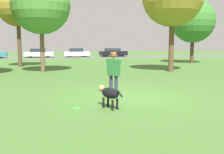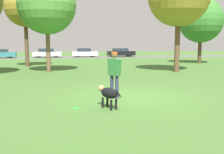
# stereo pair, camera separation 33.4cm
# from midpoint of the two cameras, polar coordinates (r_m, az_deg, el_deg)

# --- Properties ---
(ground_plane) EXTENTS (120.00, 120.00, 0.00)m
(ground_plane) POSITION_cam_midpoint_polar(r_m,az_deg,el_deg) (10.17, 4.41, -4.28)
(ground_plane) COLOR #426B2D
(far_road_strip) EXTENTS (120.00, 6.00, 0.01)m
(far_road_strip) POSITION_cam_midpoint_polar(r_m,az_deg,el_deg) (40.66, -8.01, 4.29)
(far_road_strip) COLOR #5B5B59
(far_road_strip) RESTS_ON ground_plane
(person) EXTENTS (0.48, 0.67, 1.73)m
(person) POSITION_cam_midpoint_polar(r_m,az_deg,el_deg) (9.74, 1.49, 1.39)
(person) COLOR #2D334C
(person) RESTS_ON ground_plane
(dog) EXTENTS (0.64, 1.05, 0.69)m
(dog) POSITION_cam_midpoint_polar(r_m,az_deg,el_deg) (8.25, 0.35, -3.57)
(dog) COLOR black
(dog) RESTS_ON ground_plane
(frisbee) EXTENTS (0.21, 0.21, 0.02)m
(frisbee) POSITION_cam_midpoint_polar(r_m,az_deg,el_deg) (8.38, -6.74, -6.75)
(frisbee) COLOR #33D838
(frisbee) RESTS_ON ground_plane
(tree_mid_center) EXTENTS (4.13, 4.13, 6.82)m
(tree_mid_center) POSITION_cam_midpoint_polar(r_m,az_deg,el_deg) (19.60, -13.52, 14.98)
(tree_mid_center) COLOR brown
(tree_mid_center) RESTS_ON ground_plane
(tree_far_left) EXTENTS (3.68, 3.68, 7.20)m
(tree_far_left) POSITION_cam_midpoint_polar(r_m,az_deg,el_deg) (24.92, -18.02, 14.47)
(tree_far_left) COLOR brown
(tree_far_left) RESTS_ON ground_plane
(tree_far_right) EXTENTS (4.57, 4.57, 6.73)m
(tree_far_right) POSITION_cam_midpoint_polar(r_m,az_deg,el_deg) (29.37, 19.11, 11.51)
(tree_far_right) COLOR #4C3826
(tree_far_right) RESTS_ON ground_plane
(parked_car_teal) EXTENTS (4.31, 1.78, 1.30)m
(parked_car_teal) POSITION_cam_midpoint_polar(r_m,az_deg,el_deg) (40.99, -22.95, 4.71)
(parked_car_teal) COLOR teal
(parked_car_teal) RESTS_ON ground_plane
(parked_car_silver) EXTENTS (4.27, 1.77, 1.35)m
(parked_car_silver) POSITION_cam_midpoint_polar(r_m,az_deg,el_deg) (40.73, -13.73, 5.09)
(parked_car_silver) COLOR #B7B7BC
(parked_car_silver) RESTS_ON ground_plane
(parked_car_white) EXTENTS (3.96, 1.81, 1.37)m
(parked_car_white) POSITION_cam_midpoint_polar(r_m,az_deg,el_deg) (41.13, -5.79, 5.27)
(parked_car_white) COLOR white
(parked_car_white) RESTS_ON ground_plane
(parked_car_black) EXTENTS (4.40, 1.87, 1.34)m
(parked_car_black) POSITION_cam_midpoint_polar(r_m,az_deg,el_deg) (42.14, 2.19, 5.35)
(parked_car_black) COLOR black
(parked_car_black) RESTS_ON ground_plane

